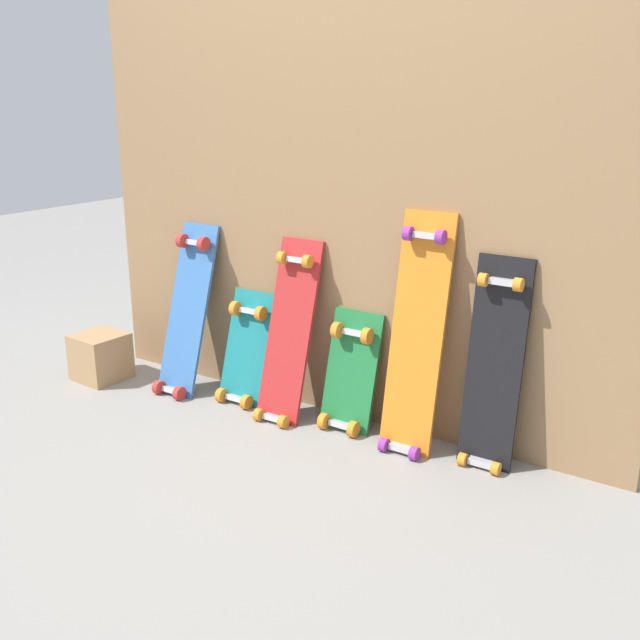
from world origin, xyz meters
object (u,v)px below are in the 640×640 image
object	(u,v)px
skateboard_teal	(246,355)
skateboard_black	(493,373)
skateboard_blue	(186,317)
skateboard_orange	(416,344)
skateboard_green	(349,379)
wooden_crate	(101,356)
skateboard_red	(288,340)

from	to	relation	value
skateboard_teal	skateboard_black	size ratio (longest dim) A/B	0.65
skateboard_teal	skateboard_black	world-z (taller)	skateboard_black
skateboard_blue	skateboard_orange	bearing A→B (deg)	2.19
skateboard_green	wooden_crate	size ratio (longest dim) A/B	2.45
skateboard_black	skateboard_blue	bearing A→B (deg)	-176.96
skateboard_red	wooden_crate	xyz separation A→B (m)	(-1.00, -0.16, -0.23)
skateboard_teal	wooden_crate	xyz separation A→B (m)	(-0.74, -0.19, -0.10)
skateboard_red	skateboard_teal	bearing A→B (deg)	173.68
skateboard_blue	skateboard_teal	bearing A→B (deg)	7.93
skateboard_orange	wooden_crate	size ratio (longest dim) A/B	4.40
skateboard_red	skateboard_green	world-z (taller)	skateboard_red
skateboard_orange	skateboard_teal	bearing A→B (deg)	-179.96
skateboard_green	skateboard_black	distance (m)	0.61
skateboard_black	wooden_crate	xyz separation A→B (m)	(-1.87, -0.23, -0.24)
skateboard_orange	skateboard_black	size ratio (longest dim) A/B	1.16
skateboard_blue	skateboard_teal	xyz separation A→B (m)	(0.31, 0.04, -0.14)
skateboard_teal	skateboard_orange	world-z (taller)	skateboard_orange
skateboard_black	skateboard_green	bearing A→B (deg)	-177.99
skateboard_blue	skateboard_red	bearing A→B (deg)	1.50
skateboard_teal	skateboard_black	bearing A→B (deg)	1.70
skateboard_red	wooden_crate	world-z (taller)	skateboard_red
skateboard_blue	wooden_crate	xyz separation A→B (m)	(-0.44, -0.15, -0.23)
skateboard_blue	skateboard_orange	size ratio (longest dim) A/B	0.84
skateboard_orange	wooden_crate	xyz separation A→B (m)	(-1.58, -0.19, -0.31)
skateboard_teal	skateboard_blue	bearing A→B (deg)	-172.07
skateboard_red	skateboard_green	distance (m)	0.31
skateboard_orange	wooden_crate	bearing A→B (deg)	-173.03
skateboard_green	wooden_crate	distance (m)	1.30
skateboard_red	skateboard_green	bearing A→B (deg)	8.32
skateboard_blue	skateboard_red	xyz separation A→B (m)	(0.56, 0.01, -0.01)
skateboard_blue	skateboard_green	bearing A→B (deg)	3.77
skateboard_teal	skateboard_orange	bearing A→B (deg)	0.04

